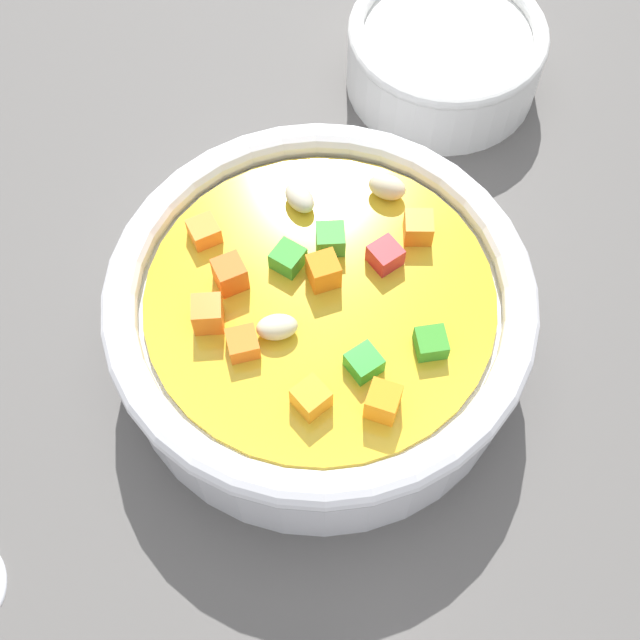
% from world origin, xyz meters
% --- Properties ---
extents(ground_plane, '(1.40, 1.40, 0.02)m').
position_xyz_m(ground_plane, '(0.00, 0.00, -0.01)').
color(ground_plane, '#565451').
extents(soup_bowl_main, '(0.19, 0.19, 0.06)m').
position_xyz_m(soup_bowl_main, '(0.00, -0.00, 0.03)').
color(soup_bowl_main, white).
rests_on(soup_bowl_main, ground_plane).
extents(side_bowl_small, '(0.11, 0.11, 0.04)m').
position_xyz_m(side_bowl_small, '(-0.04, -0.19, 0.02)').
color(side_bowl_small, white).
rests_on(side_bowl_small, ground_plane).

